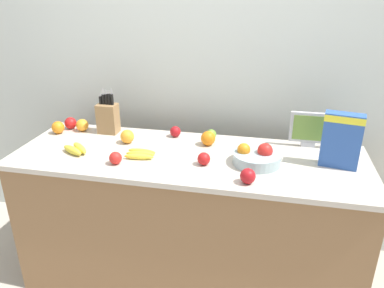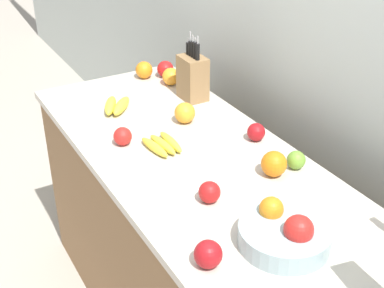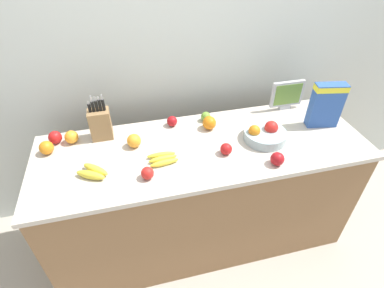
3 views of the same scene
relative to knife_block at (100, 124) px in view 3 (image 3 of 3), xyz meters
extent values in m
plane|color=#B2A899|center=(0.58, -0.24, -0.97)|extent=(14.00, 14.00, 0.00)
cube|color=silver|center=(0.58, 0.32, 0.33)|extent=(9.00, 0.06, 2.60)
cube|color=olive|center=(0.58, -0.24, -0.55)|extent=(1.97, 0.66, 0.84)
cube|color=beige|center=(0.58, -0.24, -0.12)|extent=(2.00, 0.69, 0.03)
cube|color=#937047|center=(0.00, 0.00, -0.01)|extent=(0.13, 0.10, 0.19)
cylinder|color=black|center=(-0.04, 0.00, 0.11)|extent=(0.02, 0.02, 0.05)
cube|color=silver|center=(-0.04, 0.00, 0.15)|extent=(0.01, 0.00, 0.02)
cylinder|color=black|center=(-0.02, 0.00, 0.12)|extent=(0.02, 0.02, 0.06)
cube|color=silver|center=(-0.02, 0.00, 0.17)|extent=(0.01, 0.00, 0.04)
cylinder|color=black|center=(0.00, 0.00, 0.12)|extent=(0.02, 0.02, 0.07)
cube|color=silver|center=(0.00, 0.00, 0.17)|extent=(0.01, 0.00, 0.03)
cylinder|color=black|center=(0.02, 0.00, 0.12)|extent=(0.02, 0.02, 0.07)
cube|color=silver|center=(0.02, 0.00, 0.17)|extent=(0.01, 0.00, 0.02)
cylinder|color=black|center=(0.04, 0.00, 0.12)|extent=(0.02, 0.02, 0.07)
cube|color=silver|center=(0.04, 0.00, 0.18)|extent=(0.01, 0.00, 0.03)
cube|color=#B7B7BC|center=(1.25, 0.03, -0.09)|extent=(0.08, 0.03, 0.03)
cube|color=#B7B7BC|center=(1.25, 0.03, 0.02)|extent=(0.23, 0.02, 0.18)
cube|color=olive|center=(1.25, 0.02, 0.02)|extent=(0.20, 0.00, 0.15)
cube|color=#2D56A8|center=(1.39, -0.21, 0.05)|extent=(0.20, 0.11, 0.30)
cube|color=yellow|center=(1.39, -0.21, 0.17)|extent=(0.21, 0.11, 0.04)
cylinder|color=#99B2B7|center=(0.97, -0.26, -0.07)|extent=(0.26, 0.26, 0.06)
sphere|color=red|center=(1.01, -0.25, -0.03)|extent=(0.08, 0.08, 0.08)
sphere|color=orange|center=(0.90, -0.26, -0.03)|extent=(0.07, 0.07, 0.07)
ellipsoid|color=yellow|center=(-0.04, -0.32, -0.08)|extent=(0.15, 0.14, 0.04)
ellipsoid|color=yellow|center=(-0.07, -0.36, -0.08)|extent=(0.17, 0.12, 0.04)
ellipsoid|color=yellow|center=(0.32, -0.28, -0.08)|extent=(0.17, 0.04, 0.03)
ellipsoid|color=yellow|center=(0.32, -0.31, -0.08)|extent=(0.17, 0.05, 0.03)
ellipsoid|color=yellow|center=(0.33, -0.35, -0.08)|extent=(0.17, 0.05, 0.03)
sphere|color=#A31419|center=(0.94, -0.49, -0.06)|extent=(0.08, 0.08, 0.08)
sphere|color=red|center=(-0.28, 0.01, -0.06)|extent=(0.08, 0.08, 0.08)
sphere|color=#A31419|center=(0.44, 0.02, -0.07)|extent=(0.07, 0.07, 0.07)
sphere|color=#6B9E33|center=(0.67, 0.02, -0.07)|extent=(0.06, 0.06, 0.06)
sphere|color=red|center=(0.69, -0.34, -0.07)|extent=(0.07, 0.07, 0.07)
sphere|color=red|center=(0.23, -0.43, -0.07)|extent=(0.07, 0.07, 0.07)
sphere|color=orange|center=(0.18, -0.14, -0.06)|extent=(0.08, 0.08, 0.08)
sphere|color=orange|center=(0.67, -0.07, -0.06)|extent=(0.09, 0.09, 0.09)
sphere|color=orange|center=(-0.32, -0.08, -0.06)|extent=(0.08, 0.08, 0.08)
sphere|color=orange|center=(-0.18, -0.01, -0.06)|extent=(0.08, 0.08, 0.08)
camera|label=1|loc=(1.01, -2.11, 0.80)|focal=35.00mm
camera|label=2|loc=(1.85, -1.06, 0.88)|focal=50.00mm
camera|label=3|loc=(0.18, -1.58, 1.03)|focal=28.00mm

